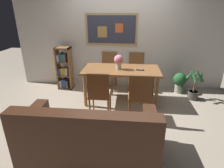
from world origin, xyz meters
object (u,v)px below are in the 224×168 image
at_px(dining_chair_far_right, 136,68).
at_px(potted_ivy, 179,81).
at_px(dining_table, 121,73).
at_px(dining_chair_far_left, 109,67).
at_px(bookshelf, 64,70).
at_px(dining_chair_near_left, 99,92).
at_px(tv_remote, 140,70).
at_px(dining_chair_near_right, 140,94).
at_px(potted_palm, 194,85).
at_px(flower_vase, 119,61).
at_px(leather_couch, 89,138).

distance_m(dining_chair_far_right, potted_ivy, 1.10).
bearing_deg(dining_table, dining_chair_far_left, 114.32).
xyz_separation_m(dining_chair_far_right, bookshelf, (-1.80, -0.18, -0.04)).
bearing_deg(dining_chair_near_left, potted_ivy, 37.36).
height_order(dining_table, potted_ivy, dining_table).
height_order(dining_chair_far_left, tv_remote, dining_chair_far_left).
height_order(dining_chair_far_left, dining_chair_near_right, same).
bearing_deg(potted_palm, dining_chair_far_right, 156.96).
bearing_deg(potted_palm, dining_chair_near_right, -141.55).
relative_size(dining_chair_far_left, potted_ivy, 1.74).
relative_size(dining_table, dining_chair_far_right, 1.77).
xyz_separation_m(potted_ivy, potted_palm, (0.23, -0.36, 0.05)).
relative_size(dining_chair_far_right, potted_palm, 1.17).
distance_m(dining_chair_near_left, potted_palm, 2.22).
bearing_deg(dining_chair_near_right, dining_chair_near_left, 177.74).
relative_size(dining_chair_near_right, tv_remote, 5.73).
distance_m(flower_vase, tv_remote, 0.48).
height_order(dining_chair_far_right, leather_couch, dining_chair_far_right).
height_order(dining_chair_near_right, bookshelf, bookshelf).
distance_m(bookshelf, flower_vase, 1.60).
xyz_separation_m(dining_table, dining_chair_near_left, (-0.35, -0.75, -0.11)).
bearing_deg(potted_ivy, dining_chair_far_right, 169.96).
height_order(dining_table, dining_chair_far_left, dining_chair_far_left).
distance_m(dining_chair_far_left, dining_chair_near_right, 1.68).
relative_size(leather_couch, potted_palm, 2.31).
distance_m(dining_table, bookshelf, 1.58).
xyz_separation_m(dining_chair_far_left, potted_palm, (1.96, -0.52, -0.20)).
bearing_deg(leather_couch, potted_palm, 45.13).
distance_m(bookshelf, tv_remote, 1.98).
bearing_deg(leather_couch, dining_chair_near_right, 54.04).
bearing_deg(dining_chair_far_right, dining_chair_near_right, -89.02).
bearing_deg(leather_couch, potted_ivy, 53.44).
bearing_deg(dining_chair_near_right, bookshelf, 143.28).
relative_size(dining_chair_near_left, dining_chair_far_left, 1.00).
bearing_deg(dining_chair_near_left, dining_table, 64.66).
bearing_deg(leather_couch, tv_remote, 66.51).
bearing_deg(dining_table, potted_palm, 7.81).
bearing_deg(dining_table, dining_chair_near_right, -64.78).
distance_m(dining_table, dining_chair_far_left, 0.83).
height_order(bookshelf, tv_remote, bookshelf).
relative_size(potted_palm, tv_remote, 4.90).
height_order(dining_chair_far_left, bookshelf, bookshelf).
distance_m(potted_ivy, tv_remote, 1.28).
distance_m(dining_chair_far_left, leather_couch, 2.51).
height_order(dining_chair_near_left, bookshelf, bookshelf).
height_order(dining_chair_far_left, dining_chair_far_right, same).
bearing_deg(flower_vase, dining_chair_far_right, 63.71).
height_order(dining_chair_near_left, dining_chair_far_left, same).
xyz_separation_m(dining_chair_far_left, dining_chair_near_right, (0.70, -1.52, 0.00)).
bearing_deg(potted_ivy, dining_chair_far_left, 174.64).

